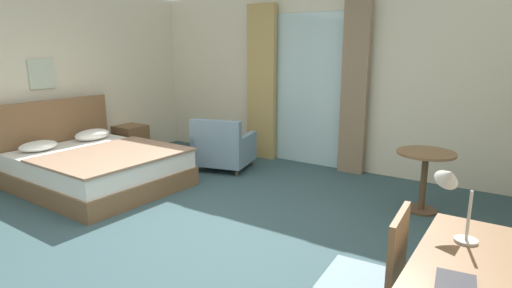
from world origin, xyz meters
The scene contains 14 objects.
ground centered at (0.00, 0.00, -0.05)m, with size 6.80×6.75×0.10m, color #334C51.
wall_back centered at (0.00, 3.11, 1.35)m, with size 6.40×0.12×2.69m, color beige.
wall_left centered at (-3.14, 0.00, 1.35)m, with size 0.12×6.35×2.69m, color beige.
balcony_glass_door centered at (-0.15, 3.03, 1.18)m, with size 1.17×0.02×2.37m, color silver.
curtain_panel_left centered at (-0.95, 2.93, 1.27)m, with size 0.52×0.10×2.53m, color tan.
curtain_panel_right centered at (0.66, 2.93, 1.27)m, with size 0.39×0.10×2.53m, color #897056.
bed centered at (-1.98, 0.40, 0.28)m, with size 2.13×1.78×1.11m.
nightstand centered at (-2.85, 1.72, 0.27)m, with size 0.46×0.46×0.54m.
writing_desk centered at (2.68, -0.70, 0.65)m, with size 0.57×1.41×0.74m.
desk_chair centered at (2.19, -0.65, 0.53)m, with size 0.47×0.49×0.94m.
desk_lamp centered at (2.50, -0.24, 1.03)m, with size 0.31×0.30×0.44m.
armchair_by_window centered at (-1.04, 1.98, 0.33)m, with size 0.96×0.95×0.81m.
round_cafe_table centered at (1.92, 1.92, 0.52)m, with size 0.64×0.64×0.71m.
framed_picture centered at (-3.06, 0.39, 1.48)m, with size 0.03×0.38×0.42m.
Camera 1 is at (2.85, -2.92, 1.86)m, focal length 29.33 mm.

